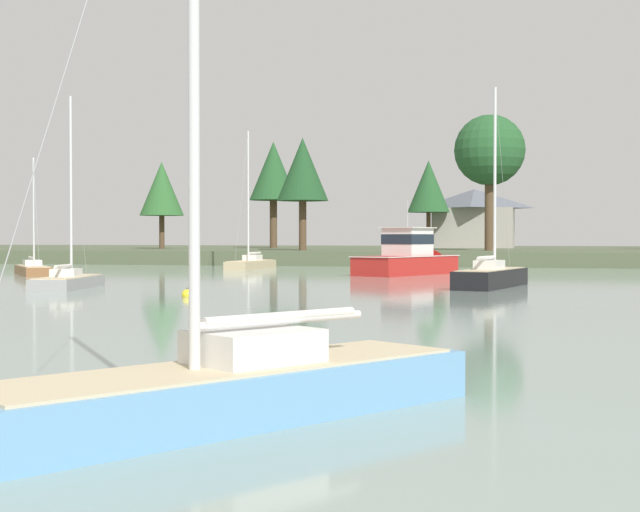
% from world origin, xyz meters
% --- Properties ---
extents(far_shore_bank, '(200.63, 53.49, 1.24)m').
position_xyz_m(far_shore_bank, '(0.00, 98.63, 0.62)').
color(far_shore_bank, '#4C563D').
rests_on(far_shore_bank, ground).
extents(sailboat_wood, '(5.11, 5.89, 8.00)m').
position_xyz_m(sailboat_wood, '(-23.82, 50.08, 0.18)').
color(sailboat_wood, brown).
rests_on(sailboat_wood, ground).
extents(sailboat_grey, '(3.01, 6.47, 9.75)m').
position_xyz_m(sailboat_grey, '(-13.98, 36.67, 0.20)').
color(sailboat_grey, gray).
rests_on(sailboat_grey, ground).
extents(sailboat_black, '(3.44, 7.52, 10.56)m').
position_xyz_m(sailboat_black, '(5.94, 42.34, 0.24)').
color(sailboat_black, black).
rests_on(sailboat_black, ground).
extents(cruiser_red, '(6.73, 9.96, 5.97)m').
position_xyz_m(cruiser_red, '(0.06, 57.44, 0.68)').
color(cruiser_red, '#B2231E').
rests_on(cruiser_red, ground).
extents(sailboat_skyblue, '(5.91, 7.43, 10.55)m').
position_xyz_m(sailboat_skyblue, '(4.24, 7.92, 0.23)').
color(sailboat_skyblue, '#669ECC').
rests_on(sailboat_skyblue, ground).
extents(sailboat_sand, '(2.06, 7.16, 11.07)m').
position_xyz_m(sailboat_sand, '(-13.61, 64.61, 0.23)').
color(sailboat_sand, tan).
rests_on(sailboat_sand, ground).
extents(mooring_buoy_yellow, '(0.47, 0.47, 0.52)m').
position_xyz_m(mooring_buoy_yellow, '(-6.00, 32.08, 0.08)').
color(mooring_buoy_yellow, yellow).
rests_on(mooring_buoy_yellow, ground).
extents(shore_tree_right_mid, '(5.34, 5.34, 11.86)m').
position_xyz_m(shore_tree_right_mid, '(-20.71, 95.04, 9.71)').
color(shore_tree_right_mid, brown).
rests_on(shore_tree_right_mid, far_shore_bank).
extents(shore_tree_right, '(4.75, 4.75, 10.38)m').
position_xyz_m(shore_tree_right, '(-13.06, 78.51, 8.62)').
color(shore_tree_right, brown).
rests_on(shore_tree_right, far_shore_bank).
extents(shore_tree_left, '(4.65, 4.65, 9.62)m').
position_xyz_m(shore_tree_left, '(-3.68, 97.31, 7.98)').
color(shore_tree_left, brown).
rests_on(shore_tree_left, far_shore_bank).
extents(shore_tree_far_right, '(6.40, 6.40, 12.31)m').
position_xyz_m(shore_tree_far_right, '(3.76, 81.07, 10.25)').
color(shore_tree_far_right, brown).
rests_on(shore_tree_far_right, far_shore_bank).
extents(shore_tree_center_left, '(4.60, 4.60, 9.10)m').
position_xyz_m(shore_tree_center_left, '(-30.28, 86.21, 7.48)').
color(shore_tree_center_left, brown).
rests_on(shore_tree_center_left, far_shore_bank).
extents(cottage_eastern, '(9.54, 8.48, 6.69)m').
position_xyz_m(cottage_eastern, '(0.92, 102.54, 4.70)').
color(cottage_eastern, '#9E998E').
rests_on(cottage_eastern, far_shore_bank).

